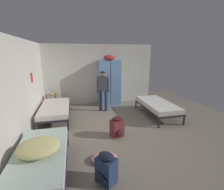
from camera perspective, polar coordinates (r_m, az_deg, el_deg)
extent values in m
plane|color=gray|center=(4.90, 0.73, -11.59)|extent=(8.45, 8.45, 0.00)
cube|color=beige|center=(7.08, -4.54, 7.12)|extent=(4.66, 0.06, 2.50)
cube|color=beige|center=(4.53, -28.75, 1.19)|extent=(0.06, 5.28, 2.50)
cube|color=beige|center=(7.26, 4.00, 9.68)|extent=(0.55, 0.01, 0.40)
cube|color=red|center=(5.37, -26.17, 5.49)|extent=(0.01, 0.20, 0.28)
cube|color=#6B93C6|center=(6.85, -2.82, 4.14)|extent=(0.44, 0.52, 1.85)
cylinder|color=black|center=(6.59, -1.35, 4.84)|extent=(0.02, 0.03, 0.02)
cube|color=#6B93C6|center=(6.95, 0.92, 4.30)|extent=(0.44, 0.52, 1.85)
cylinder|color=black|center=(6.70, 2.52, 4.99)|extent=(0.02, 0.03, 0.02)
ellipsoid|color=red|center=(6.79, -0.97, 12.85)|extent=(0.48, 0.36, 0.22)
cylinder|color=brown|center=(6.75, -21.94, -2.76)|extent=(0.03, 0.03, 0.55)
cylinder|color=brown|center=(6.70, -18.99, -2.61)|extent=(0.03, 0.03, 0.55)
cylinder|color=brown|center=(7.00, -21.64, -2.12)|extent=(0.03, 0.03, 0.55)
cylinder|color=brown|center=(6.96, -18.79, -1.97)|extent=(0.03, 0.03, 0.55)
cube|color=brown|center=(6.87, -20.28, -3.02)|extent=(0.38, 0.30, 0.02)
cube|color=brown|center=(6.78, -20.55, -0.05)|extent=(0.38, 0.30, 0.02)
cylinder|color=#28282D|center=(4.31, -26.90, -15.09)|extent=(0.06, 0.06, 0.28)
cylinder|color=#28282D|center=(4.18, -15.27, -14.87)|extent=(0.06, 0.06, 0.28)
cube|color=#28282D|center=(3.36, -23.53, -20.12)|extent=(0.90, 1.90, 0.06)
cube|color=silver|center=(3.31, -23.72, -18.68)|extent=(0.87, 1.84, 0.14)
cube|color=silver|center=(3.27, -23.85, -17.57)|extent=(0.86, 1.82, 0.01)
cylinder|color=#28282D|center=(5.00, -24.84, -10.66)|extent=(0.06, 0.06, 0.28)
cylinder|color=#28282D|center=(4.90, -15.03, -10.33)|extent=(0.06, 0.06, 0.28)
cylinder|color=#28282D|center=(6.70, -21.90, -4.10)|extent=(0.06, 0.06, 0.28)
cylinder|color=#28282D|center=(6.61, -14.69, -3.73)|extent=(0.06, 0.06, 0.28)
cube|color=#28282D|center=(5.72, -19.16, -5.15)|extent=(0.90, 1.90, 0.06)
cube|color=silver|center=(5.69, -19.25, -4.20)|extent=(0.87, 1.84, 0.14)
cube|color=silver|center=(5.67, -19.31, -3.48)|extent=(0.86, 1.82, 0.01)
cylinder|color=#28282D|center=(6.98, 14.78, -2.78)|extent=(0.06, 0.06, 0.28)
cylinder|color=#28282D|center=(6.63, 8.35, -3.35)|extent=(0.06, 0.06, 0.28)
cylinder|color=#28282D|center=(5.52, 23.76, -8.18)|extent=(0.06, 0.06, 0.28)
cylinder|color=#28282D|center=(5.08, 16.05, -9.46)|extent=(0.06, 0.06, 0.28)
cube|color=#28282D|center=(5.96, 15.42, -4.06)|extent=(0.90, 1.90, 0.06)
cube|color=beige|center=(5.93, 15.49, -3.14)|extent=(0.87, 1.84, 0.14)
cube|color=white|center=(5.91, 15.54, -2.45)|extent=(0.86, 1.82, 0.01)
ellipsoid|color=#D1C67F|center=(3.17, -24.22, -16.20)|extent=(0.70, 0.66, 0.22)
cylinder|color=#2D334C|center=(6.18, -2.09, -2.08)|extent=(0.11, 0.11, 0.78)
cylinder|color=#2D334C|center=(6.21, -4.01, -2.03)|extent=(0.11, 0.11, 0.78)
cube|color=#474C56|center=(6.04, -3.14, 3.94)|extent=(0.37, 0.28, 0.53)
cylinder|color=#474C56|center=(6.02, -1.24, 3.56)|extent=(0.08, 0.08, 0.55)
cylinder|color=#474C56|center=(6.08, -5.01, 3.61)|extent=(0.08, 0.08, 0.55)
sphere|color=#936B4C|center=(5.99, -3.19, 7.31)|extent=(0.19, 0.19, 0.19)
ellipsoid|color=black|center=(5.98, -3.19, 7.77)|extent=(0.18, 0.18, 0.10)
cylinder|color=#B2DBEA|center=(6.78, -21.28, 0.81)|extent=(0.07, 0.07, 0.19)
cylinder|color=#2666B2|center=(6.76, -21.36, 1.73)|extent=(0.04, 0.04, 0.03)
cylinder|color=beige|center=(6.71, -20.05, 0.45)|extent=(0.06, 0.06, 0.11)
cylinder|color=black|center=(6.70, -20.10, 1.03)|extent=(0.03, 0.03, 0.03)
cube|color=navy|center=(3.05, -1.99, -24.68)|extent=(0.39, 0.40, 0.46)
ellipsoid|color=black|center=(3.02, -4.08, -27.26)|extent=(0.21, 0.24, 0.20)
ellipsoid|color=black|center=(2.88, -2.04, -20.51)|extent=(0.35, 0.36, 0.10)
cube|color=black|center=(3.16, -1.56, -22.52)|extent=(0.05, 0.05, 0.32)
cube|color=black|center=(3.07, 1.17, -23.77)|extent=(0.05, 0.05, 0.32)
cube|color=maroon|center=(4.40, 1.77, -11.44)|extent=(0.38, 0.34, 0.46)
ellipsoid|color=#42191E|center=(4.33, 2.94, -13.14)|extent=(0.25, 0.16, 0.20)
ellipsoid|color=#42191E|center=(4.29, 1.80, -8.20)|extent=(0.34, 0.30, 0.10)
cube|color=black|center=(4.44, -0.19, -10.82)|extent=(0.06, 0.04, 0.32)
cube|color=black|center=(4.53, 1.69, -10.29)|extent=(0.06, 0.04, 0.32)
ellipsoid|color=pink|center=(3.61, -2.74, -21.06)|extent=(0.54, 0.42, 0.12)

